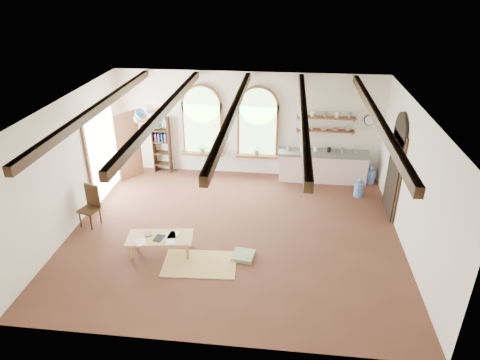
# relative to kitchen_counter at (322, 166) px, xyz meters

# --- Properties ---
(floor) EXTENTS (8.00, 8.00, 0.00)m
(floor) POSITION_rel_kitchen_counter_xyz_m (-2.30, -3.20, -0.48)
(floor) COLOR #552E23
(floor) RESTS_ON ground
(ceiling_beams) EXTENTS (6.20, 6.80, 0.18)m
(ceiling_beams) POSITION_rel_kitchen_counter_xyz_m (-2.30, -3.20, 2.62)
(ceiling_beams) COLOR #342510
(ceiling_beams) RESTS_ON ceiling
(window_left) EXTENTS (1.30, 0.28, 2.20)m
(window_left) POSITION_rel_kitchen_counter_xyz_m (-3.70, 0.23, 1.16)
(window_left) COLOR brown
(window_left) RESTS_ON floor
(window_right) EXTENTS (1.30, 0.28, 2.20)m
(window_right) POSITION_rel_kitchen_counter_xyz_m (-2.00, 0.23, 1.16)
(window_right) COLOR brown
(window_right) RESTS_ON floor
(left_doorway) EXTENTS (0.10, 1.90, 2.50)m
(left_doorway) POSITION_rel_kitchen_counter_xyz_m (-6.25, -1.40, 0.67)
(left_doorway) COLOR brown
(left_doorway) RESTS_ON floor
(right_doorway) EXTENTS (0.10, 1.30, 2.40)m
(right_doorway) POSITION_rel_kitchen_counter_xyz_m (1.65, -1.70, 0.62)
(right_doorway) COLOR black
(right_doorway) RESTS_ON floor
(kitchen_counter) EXTENTS (2.68, 0.62, 0.94)m
(kitchen_counter) POSITION_rel_kitchen_counter_xyz_m (0.00, 0.00, 0.00)
(kitchen_counter) COLOR #FDD6D7
(kitchen_counter) RESTS_ON floor
(wall_shelf_lower) EXTENTS (1.70, 0.24, 0.04)m
(wall_shelf_lower) POSITION_rel_kitchen_counter_xyz_m (0.00, 0.18, 1.07)
(wall_shelf_lower) COLOR brown
(wall_shelf_lower) RESTS_ON wall_back
(wall_shelf_upper) EXTENTS (1.70, 0.24, 0.04)m
(wall_shelf_upper) POSITION_rel_kitchen_counter_xyz_m (0.00, 0.18, 1.47)
(wall_shelf_upper) COLOR brown
(wall_shelf_upper) RESTS_ON wall_back
(wall_clock) EXTENTS (0.32, 0.04, 0.32)m
(wall_clock) POSITION_rel_kitchen_counter_xyz_m (1.25, 0.25, 1.42)
(wall_clock) COLOR black
(wall_clock) RESTS_ON wall_back
(bookshelf) EXTENTS (0.53, 0.32, 1.80)m
(bookshelf) POSITION_rel_kitchen_counter_xyz_m (-5.00, 0.12, 0.42)
(bookshelf) COLOR #342510
(bookshelf) RESTS_ON floor
(coffee_table) EXTENTS (1.54, 0.86, 0.42)m
(coffee_table) POSITION_rel_kitchen_counter_xyz_m (-3.87, -4.18, -0.11)
(coffee_table) COLOR tan
(coffee_table) RESTS_ON floor
(side_chair) EXTENTS (0.53, 0.53, 1.07)m
(side_chair) POSITION_rel_kitchen_counter_xyz_m (-5.94, -3.22, -0.17)
(side_chair) COLOR #342510
(side_chair) RESTS_ON floor
(floor_mat) EXTENTS (1.65, 1.08, 0.02)m
(floor_mat) POSITION_rel_kitchen_counter_xyz_m (-2.90, -4.51, -0.47)
(floor_mat) COLOR tan
(floor_mat) RESTS_ON floor
(floor_cushion) EXTENTS (0.53, 0.53, 0.08)m
(floor_cushion) POSITION_rel_kitchen_counter_xyz_m (-1.97, -4.15, -0.43)
(floor_cushion) COLOR gray
(floor_cushion) RESTS_ON floor
(water_jug_a) EXTENTS (0.29, 0.29, 0.56)m
(water_jug_a) POSITION_rel_kitchen_counter_xyz_m (1.45, 0.00, -0.23)
(water_jug_a) COLOR #567BB8
(water_jug_a) RESTS_ON floor
(water_jug_b) EXTENTS (0.28, 0.28, 0.55)m
(water_jug_b) POSITION_rel_kitchen_counter_xyz_m (1.00, -0.90, -0.24)
(water_jug_b) COLOR #567BB8
(water_jug_b) RESTS_ON floor
(balloon_cluster) EXTENTS (0.95, 0.95, 1.16)m
(balloon_cluster) POSITION_rel_kitchen_counter_xyz_m (-4.70, -1.60, 1.87)
(balloon_cluster) COLOR silver
(balloon_cluster) RESTS_ON floor
(table_book) EXTENTS (0.24, 0.28, 0.02)m
(table_book) POSITION_rel_kitchen_counter_xyz_m (-4.25, -4.12, -0.05)
(table_book) COLOR olive
(table_book) RESTS_ON coffee_table
(tablet) EXTENTS (0.24, 0.31, 0.01)m
(tablet) POSITION_rel_kitchen_counter_xyz_m (-3.87, -4.23, -0.05)
(tablet) COLOR black
(tablet) RESTS_ON coffee_table
(potted_plant_left) EXTENTS (0.27, 0.23, 0.30)m
(potted_plant_left) POSITION_rel_kitchen_counter_xyz_m (-3.70, 0.12, 0.37)
(potted_plant_left) COLOR #598C4C
(potted_plant_left) RESTS_ON window_left
(potted_plant_right) EXTENTS (0.27, 0.23, 0.30)m
(potted_plant_right) POSITION_rel_kitchen_counter_xyz_m (-2.00, 0.12, 0.37)
(potted_plant_right) COLOR #598C4C
(potted_plant_right) RESTS_ON window_right
(shelf_cup_a) EXTENTS (0.12, 0.10, 0.10)m
(shelf_cup_a) POSITION_rel_kitchen_counter_xyz_m (-0.75, 0.18, 1.14)
(shelf_cup_a) COLOR white
(shelf_cup_a) RESTS_ON wall_shelf_lower
(shelf_cup_b) EXTENTS (0.10, 0.10, 0.09)m
(shelf_cup_b) POSITION_rel_kitchen_counter_xyz_m (-0.40, 0.18, 1.14)
(shelf_cup_b) COLOR beige
(shelf_cup_b) RESTS_ON wall_shelf_lower
(shelf_bowl_a) EXTENTS (0.22, 0.22, 0.05)m
(shelf_bowl_a) POSITION_rel_kitchen_counter_xyz_m (-0.05, 0.18, 1.12)
(shelf_bowl_a) COLOR beige
(shelf_bowl_a) RESTS_ON wall_shelf_lower
(shelf_bowl_b) EXTENTS (0.20, 0.20, 0.06)m
(shelf_bowl_b) POSITION_rel_kitchen_counter_xyz_m (0.30, 0.18, 1.12)
(shelf_bowl_b) COLOR #8C664C
(shelf_bowl_b) RESTS_ON wall_shelf_lower
(shelf_vase) EXTENTS (0.18, 0.18, 0.19)m
(shelf_vase) POSITION_rel_kitchen_counter_xyz_m (0.65, 0.18, 1.19)
(shelf_vase) COLOR slate
(shelf_vase) RESTS_ON wall_shelf_lower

